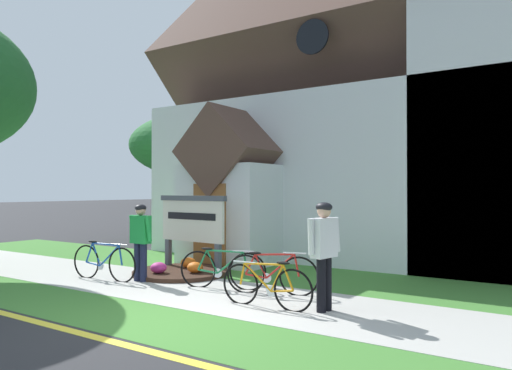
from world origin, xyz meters
name	(u,v)px	position (x,y,z in m)	size (l,w,h in m)	color
ground	(290,280)	(0.00, 4.00, 0.00)	(140.00, 140.00, 0.00)	#2B2B2D
sidewalk_slab	(220,294)	(-0.38, 2.02, 0.01)	(32.00, 2.47, 0.01)	#B7B5AD
grass_verge	(138,319)	(-0.38, 0.01, 0.00)	(32.00, 1.55, 0.01)	#427F33
church_lawn	(287,274)	(-0.38, 4.58, 0.00)	(24.00, 2.65, 0.01)	#427F33
curb_paint_stripe	(86,335)	(-0.38, -0.92, 0.00)	(28.00, 0.16, 0.01)	yellow
church_building	(389,102)	(0.08, 10.68, 4.87)	(11.99, 12.33, 14.38)	silver
church_sign	(192,221)	(-2.38, 3.56, 1.20)	(2.09, 0.28, 1.81)	#474C56
flower_bed	(181,271)	(-2.37, 3.15, 0.08)	(2.17, 2.17, 0.34)	#382319
bicycle_green	(104,262)	(-3.33, 1.76, 0.39)	(1.78, 0.21, 0.86)	black
bicycle_white	(222,269)	(-0.64, 2.44, 0.38)	(1.69, 0.59, 0.82)	black
bicycle_blue	(272,274)	(0.42, 2.55, 0.38)	(1.68, 0.59, 0.81)	black
bicycle_orange	(266,286)	(0.88, 1.64, 0.37)	(1.70, 0.10, 0.81)	black
cyclist_in_green_jersey	(141,237)	(-2.54, 2.08, 0.95)	(0.64, 0.27, 1.64)	#191E38
cyclist_in_red_jersey	(324,247)	(1.78, 1.93, 1.03)	(0.32, 0.70, 1.74)	black
yard_deciduous_tree	(196,146)	(-6.76, 8.85, 3.62)	(5.00, 5.00, 4.84)	#3D2D1E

